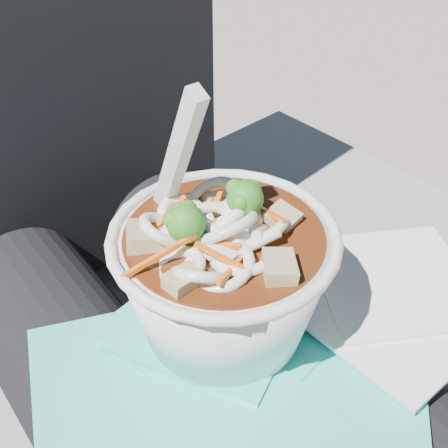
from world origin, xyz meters
TOP-DOWN VIEW (x-y plane):
  - stone_ledge at (0.00, 0.15)m, footprint 1.05×0.61m
  - lap at (0.00, 0.00)m, footprint 0.31×0.48m
  - person_body at (0.00, 0.09)m, footprint 0.34×0.94m
  - plastic_bag at (-0.00, -0.04)m, footprint 0.34×0.34m
  - napkins at (0.14, -0.08)m, footprint 0.19×0.19m
  - udon_bowl at (0.01, -0.01)m, footprint 0.20×0.20m

SIDE VIEW (x-z plane):
  - stone_ledge at x=0.00m, z-range 0.00..0.45m
  - lap at x=0.00m, z-range 0.45..0.58m
  - person_body at x=0.00m, z-range 0.05..1.04m
  - plastic_bag at x=0.00m, z-range 0.58..0.60m
  - napkins at x=0.14m, z-range 0.60..0.60m
  - udon_bowl at x=0.01m, z-range 0.55..0.76m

